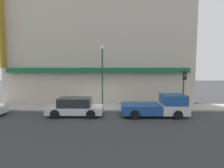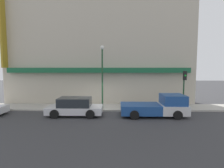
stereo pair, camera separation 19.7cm
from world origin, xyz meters
name	(u,v)px [view 1 (the left image)]	position (x,y,z in m)	size (l,w,h in m)	color
ground_plane	(96,111)	(0.00, 0.00, 0.00)	(80.00, 80.00, 0.00)	#38383A
sidewalk	(97,107)	(0.00, 1.35, 0.07)	(36.00, 2.70, 0.13)	#ADA89E
building	(99,48)	(-0.02, 4.19, 5.96)	(19.80, 3.80, 11.94)	#BCB29E
pickup_truck	(158,106)	(5.10, -1.36, 0.75)	(5.15, 2.30, 1.71)	silver
parked_car	(75,107)	(-1.54, -1.36, 0.70)	(4.38, 2.02, 1.45)	silver
fire_hydrant	(78,105)	(-1.75, 0.64, 0.46)	(0.22, 0.22, 0.65)	#196633
street_lamp	(102,70)	(0.54, 0.58, 3.67)	(0.36, 0.36, 5.68)	#1E4728
traffic_light	(184,83)	(7.82, 0.39, 2.50)	(0.28, 0.42, 3.43)	#1E4728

